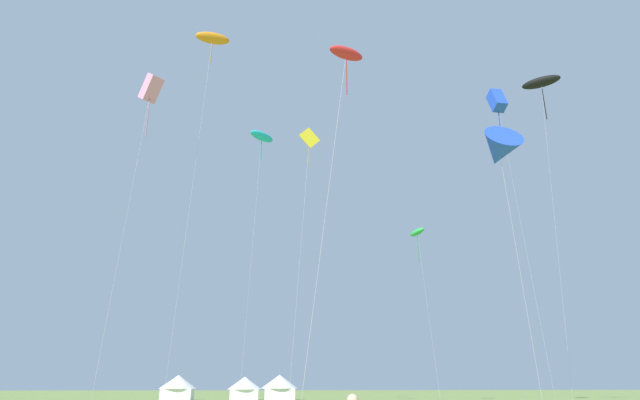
{
  "coord_description": "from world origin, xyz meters",
  "views": [
    {
      "loc": [
        -4.09,
        -5.7,
        1.89
      ],
      "look_at": [
        0.0,
        32.0,
        15.22
      ],
      "focal_mm": 29.58,
      "sensor_mm": 36.0,
      "label": 1
    }
  ],
  "objects_px": {
    "kite_blue_delta": "(499,150)",
    "festival_tent_left": "(279,386)",
    "kite_orange_parafoil": "(212,39)",
    "kite_pink_box": "(151,89)",
    "festival_tent_center": "(245,387)",
    "kite_blue_box": "(497,101)",
    "kite_black_parafoil": "(541,83)",
    "kite_green_parafoil": "(417,232)",
    "kite_yellow_diamond": "(309,142)",
    "festival_tent_right": "(178,386)",
    "kite_cyan_parafoil": "(262,137)",
    "kite_red_parafoil": "(346,55)"
  },
  "relations": [
    {
      "from": "festival_tent_center",
      "to": "kite_black_parafoil",
      "type": "bearing_deg",
      "value": -37.22
    },
    {
      "from": "kite_black_parafoil",
      "to": "festival_tent_right",
      "type": "bearing_deg",
      "value": 148.98
    },
    {
      "from": "kite_blue_box",
      "to": "kite_orange_parafoil",
      "type": "bearing_deg",
      "value": -168.94
    },
    {
      "from": "kite_blue_delta",
      "to": "festival_tent_right",
      "type": "bearing_deg",
      "value": 122.84
    },
    {
      "from": "kite_cyan_parafoil",
      "to": "kite_yellow_diamond",
      "type": "bearing_deg",
      "value": -74.17
    },
    {
      "from": "kite_pink_box",
      "to": "festival_tent_center",
      "type": "xyz_separation_m",
      "value": [
        7.68,
        34.36,
        -22.89
      ]
    },
    {
      "from": "kite_black_parafoil",
      "to": "kite_orange_parafoil",
      "type": "xyz_separation_m",
      "value": [
        -35.82,
        -5.78,
        -1.24
      ]
    },
    {
      "from": "kite_blue_box",
      "to": "festival_tent_center",
      "type": "distance_m",
      "value": 46.79
    },
    {
      "from": "kite_green_parafoil",
      "to": "festival_tent_right",
      "type": "relative_size",
      "value": 4.13
    },
    {
      "from": "festival_tent_right",
      "to": "kite_orange_parafoil",
      "type": "bearing_deg",
      "value": -81.02
    },
    {
      "from": "kite_green_parafoil",
      "to": "kite_pink_box",
      "type": "height_order",
      "value": "kite_pink_box"
    },
    {
      "from": "festival_tent_left",
      "to": "kite_blue_box",
      "type": "bearing_deg",
      "value": -47.44
    },
    {
      "from": "kite_orange_parafoil",
      "to": "kite_black_parafoil",
      "type": "bearing_deg",
      "value": 9.16
    },
    {
      "from": "kite_orange_parafoil",
      "to": "kite_cyan_parafoil",
      "type": "bearing_deg",
      "value": 75.59
    },
    {
      "from": "kite_blue_box",
      "to": "kite_pink_box",
      "type": "height_order",
      "value": "kite_blue_box"
    },
    {
      "from": "kite_green_parafoil",
      "to": "festival_tent_left",
      "type": "distance_m",
      "value": 27.07
    },
    {
      "from": "kite_pink_box",
      "to": "festival_tent_right",
      "type": "xyz_separation_m",
      "value": [
        -0.77,
        34.36,
        -22.78
      ]
    },
    {
      "from": "kite_orange_parafoil",
      "to": "festival_tent_right",
      "type": "distance_m",
      "value": 43.53
    },
    {
      "from": "kite_blue_delta",
      "to": "kite_yellow_diamond",
      "type": "height_order",
      "value": "kite_yellow_diamond"
    },
    {
      "from": "kite_green_parafoil",
      "to": "festival_tent_center",
      "type": "bearing_deg",
      "value": 145.13
    },
    {
      "from": "kite_black_parafoil",
      "to": "kite_green_parafoil",
      "type": "bearing_deg",
      "value": 139.22
    },
    {
      "from": "kite_pink_box",
      "to": "kite_yellow_diamond",
      "type": "xyz_separation_m",
      "value": [
        13.41,
        6.13,
        -1.1
      ]
    },
    {
      "from": "kite_black_parafoil",
      "to": "kite_blue_delta",
      "type": "height_order",
      "value": "kite_black_parafoil"
    },
    {
      "from": "kite_black_parafoil",
      "to": "festival_tent_center",
      "type": "bearing_deg",
      "value": 142.78
    },
    {
      "from": "kite_blue_delta",
      "to": "kite_red_parafoil",
      "type": "bearing_deg",
      "value": -145.51
    },
    {
      "from": "kite_green_parafoil",
      "to": "kite_orange_parafoil",
      "type": "distance_m",
      "value": 31.78
    },
    {
      "from": "kite_black_parafoil",
      "to": "kite_blue_box",
      "type": "xyz_separation_m",
      "value": [
        -5.38,
        0.17,
        -2.58
      ]
    },
    {
      "from": "kite_cyan_parafoil",
      "to": "kite_green_parafoil",
      "type": "height_order",
      "value": "kite_cyan_parafoil"
    },
    {
      "from": "festival_tent_right",
      "to": "festival_tent_left",
      "type": "bearing_deg",
      "value": 0.0
    },
    {
      "from": "festival_tent_right",
      "to": "kite_black_parafoil",
      "type": "bearing_deg",
      "value": -31.02
    },
    {
      "from": "kite_cyan_parafoil",
      "to": "festival_tent_right",
      "type": "relative_size",
      "value": 6.82
    },
    {
      "from": "kite_red_parafoil",
      "to": "festival_tent_left",
      "type": "height_order",
      "value": "kite_red_parafoil"
    },
    {
      "from": "kite_green_parafoil",
      "to": "kite_yellow_diamond",
      "type": "distance_m",
      "value": 20.66
    },
    {
      "from": "kite_orange_parafoil",
      "to": "festival_tent_left",
      "type": "xyz_separation_m",
      "value": [
        8.17,
        30.19,
        -30.96
      ]
    },
    {
      "from": "kite_orange_parafoil",
      "to": "festival_tent_left",
      "type": "height_order",
      "value": "kite_orange_parafoil"
    },
    {
      "from": "kite_pink_box",
      "to": "festival_tent_right",
      "type": "distance_m",
      "value": 41.23
    },
    {
      "from": "festival_tent_left",
      "to": "kite_red_parafoil",
      "type": "bearing_deg",
      "value": -88.41
    },
    {
      "from": "kite_pink_box",
      "to": "kite_red_parafoil",
      "type": "bearing_deg",
      "value": -47.6
    },
    {
      "from": "kite_blue_box",
      "to": "kite_yellow_diamond",
      "type": "height_order",
      "value": "kite_blue_box"
    },
    {
      "from": "kite_pink_box",
      "to": "festival_tent_left",
      "type": "distance_m",
      "value": 42.97
    },
    {
      "from": "festival_tent_left",
      "to": "kite_black_parafoil",
      "type": "bearing_deg",
      "value": -41.45
    },
    {
      "from": "kite_green_parafoil",
      "to": "festival_tent_right",
      "type": "xyz_separation_m",
      "value": [
        -28.42,
        13.91,
        -17.34
      ]
    },
    {
      "from": "festival_tent_right",
      "to": "kite_blue_box",
      "type": "bearing_deg",
      "value": -34.55
    },
    {
      "from": "kite_blue_delta",
      "to": "kite_red_parafoil",
      "type": "distance_m",
      "value": 14.7
    },
    {
      "from": "kite_blue_box",
      "to": "kite_red_parafoil",
      "type": "bearing_deg",
      "value": -129.94
    },
    {
      "from": "kite_yellow_diamond",
      "to": "festival_tent_right",
      "type": "bearing_deg",
      "value": 116.66
    },
    {
      "from": "kite_blue_delta",
      "to": "festival_tent_left",
      "type": "bearing_deg",
      "value": 108.2
    },
    {
      "from": "kite_yellow_diamond",
      "to": "festival_tent_right",
      "type": "xyz_separation_m",
      "value": [
        -14.17,
        28.23,
        -21.68
      ]
    },
    {
      "from": "festival_tent_left",
      "to": "festival_tent_center",
      "type": "bearing_deg",
      "value": -180.0
    },
    {
      "from": "kite_cyan_parafoil",
      "to": "kite_pink_box",
      "type": "xyz_separation_m",
      "value": [
        -8.74,
        -22.59,
        -7.26
      ]
    }
  ]
}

